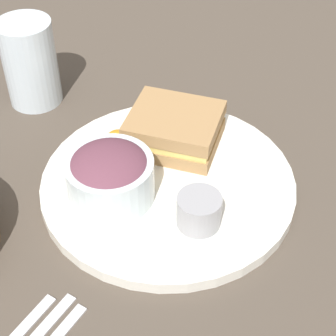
{
  "coord_description": "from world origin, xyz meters",
  "views": [
    {
      "loc": [
        -0.5,
        -0.13,
        0.52
      ],
      "look_at": [
        0.0,
        0.0,
        0.04
      ],
      "focal_mm": 60.0,
      "sensor_mm": 36.0,
      "label": 1
    }
  ],
  "objects_px": {
    "sandwich": "(175,129)",
    "drink_glass": "(30,63)",
    "plate": "(168,184)",
    "dressing_cup": "(199,211)",
    "salad_bowl": "(110,174)"
  },
  "relations": [
    {
      "from": "sandwich",
      "to": "drink_glass",
      "type": "relative_size",
      "value": 0.93
    },
    {
      "from": "plate",
      "to": "sandwich",
      "type": "bearing_deg",
      "value": 7.88
    },
    {
      "from": "dressing_cup",
      "to": "drink_glass",
      "type": "xyz_separation_m",
      "value": [
        0.2,
        0.31,
        0.03
      ]
    },
    {
      "from": "plate",
      "to": "dressing_cup",
      "type": "xyz_separation_m",
      "value": [
        -0.06,
        -0.05,
        0.03
      ]
    },
    {
      "from": "sandwich",
      "to": "dressing_cup",
      "type": "relative_size",
      "value": 2.33
    },
    {
      "from": "sandwich",
      "to": "salad_bowl",
      "type": "xyz_separation_m",
      "value": [
        -0.12,
        0.05,
        0.01
      ]
    },
    {
      "from": "salad_bowl",
      "to": "drink_glass",
      "type": "distance_m",
      "value": 0.27
    },
    {
      "from": "sandwich",
      "to": "dressing_cup",
      "type": "xyz_separation_m",
      "value": [
        -0.14,
        -0.06,
        -0.0
      ]
    },
    {
      "from": "plate",
      "to": "salad_bowl",
      "type": "xyz_separation_m",
      "value": [
        -0.05,
        0.06,
        0.04
      ]
    },
    {
      "from": "salad_bowl",
      "to": "sandwich",
      "type": "bearing_deg",
      "value": -23.44
    },
    {
      "from": "plate",
      "to": "dressing_cup",
      "type": "relative_size",
      "value": 6.19
    },
    {
      "from": "drink_glass",
      "to": "plate",
      "type": "bearing_deg",
      "value": -119.16
    },
    {
      "from": "salad_bowl",
      "to": "drink_glass",
      "type": "xyz_separation_m",
      "value": [
        0.19,
        0.19,
        0.01
      ]
    },
    {
      "from": "sandwich",
      "to": "salad_bowl",
      "type": "distance_m",
      "value": 0.13
    },
    {
      "from": "drink_glass",
      "to": "dressing_cup",
      "type": "bearing_deg",
      "value": -123.58
    }
  ]
}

